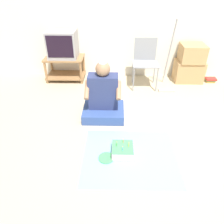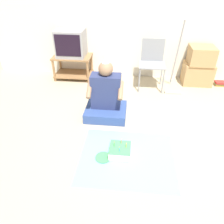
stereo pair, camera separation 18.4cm
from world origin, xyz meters
name	(u,v)px [view 1 (the left image)]	position (x,y,z in m)	size (l,w,h in m)	color
ground_plane	(160,147)	(0.00, 0.00, 0.00)	(16.00, 16.00, 0.00)	tan
wall_back	(149,7)	(0.00, 2.22, 1.27)	(6.40, 0.06, 2.55)	silver
tv_stand	(65,66)	(-1.55, 1.96, 0.27)	(0.72, 0.46, 0.45)	#997047
tv	(63,44)	(-1.55, 1.96, 0.69)	(0.52, 0.43, 0.48)	#99999E
folding_chair	(145,59)	(-0.05, 1.73, 0.50)	(0.45, 0.39, 0.85)	gray
cardboard_box_stack	(190,64)	(0.83, 1.95, 0.35)	(0.52, 0.41, 0.71)	tan
dust_mop	(168,70)	(0.35, 1.60, 0.36)	(0.28, 0.44, 1.23)	#B2ADA3
book_pile	(210,80)	(1.27, 1.90, 0.04)	(0.20, 0.14, 0.08)	#A88933
person_seated	(103,98)	(-0.74, 0.70, 0.29)	(0.60, 0.50, 0.90)	#334C8C
party_cloth	(130,156)	(-0.38, -0.16, 0.00)	(1.10, 0.95, 0.01)	#7FC6E0
birthday_cake	(123,150)	(-0.47, -0.12, 0.06)	(0.25, 0.25, 0.18)	silver
paper_plate	(106,158)	(-0.66, -0.21, 0.01)	(0.19, 0.19, 0.01)	#4CB266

